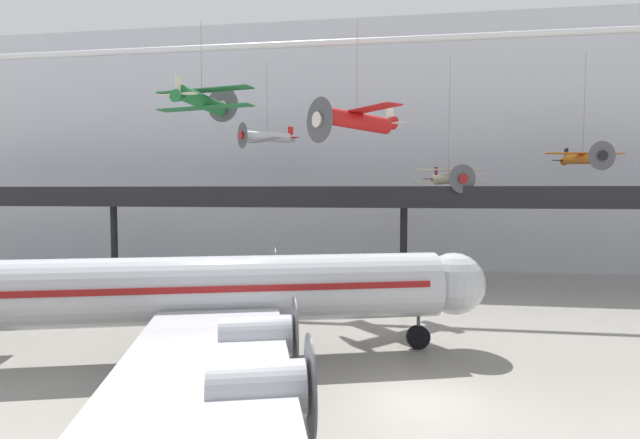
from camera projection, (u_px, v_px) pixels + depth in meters
ground_plane at (416, 400)px, 20.97m from camera, size 260.00×260.00×0.00m
hangar_back_wall at (403, 145)px, 56.30m from camera, size 140.00×3.00×27.80m
mezzanine_walkway at (404, 204)px, 47.17m from camera, size 110.00×3.20×9.20m
ceiling_truss_beam at (406, 40)px, 43.88m from camera, size 120.00×0.60×0.60m
airliner_silver_main at (202, 291)px, 25.96m from camera, size 30.76×35.69×10.29m
suspended_plane_cream_biplane at (449, 178)px, 47.35m from camera, size 7.24×6.22×12.92m
suspended_plane_green_biplane at (202, 101)px, 38.71m from camera, size 8.27×6.85×7.27m
suspended_plane_orange_highwing at (583, 158)px, 46.34m from camera, size 7.27×6.06×11.00m
suspended_plane_red_highwing at (357, 120)px, 38.25m from camera, size 7.93×8.01×9.43m
suspended_plane_silver_racer at (267, 137)px, 49.90m from camera, size 5.97×6.33×8.79m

